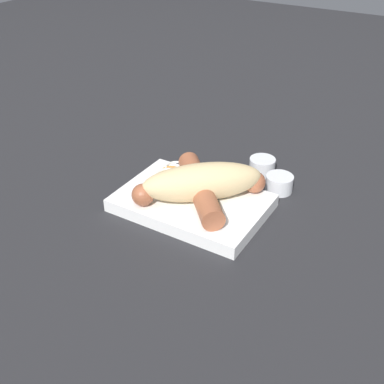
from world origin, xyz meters
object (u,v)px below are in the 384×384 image
sausage (200,188)px  food_tray (192,203)px  condiment_cup_near (279,184)px  bread_roll (202,182)px  condiment_cup_far (262,167)px

sausage → food_tray: bearing=-153.7°
food_tray → condiment_cup_near: size_ratio=5.00×
bread_roll → condiment_cup_near: (0.08, 0.11, -0.04)m
bread_roll → sausage: (-0.00, -0.00, -0.01)m
food_tray → bread_roll: 0.04m
condiment_cup_near → condiment_cup_far: (-0.05, 0.04, 0.00)m
food_tray → condiment_cup_far: bearing=73.0°
bread_roll → condiment_cup_near: size_ratio=3.96×
bread_roll → condiment_cup_far: (0.03, 0.15, -0.04)m
bread_roll → condiment_cup_near: bread_roll is taller
condiment_cup_near → condiment_cup_far: same height
sausage → condiment_cup_near: 0.14m
sausage → bread_roll: bearing=38.8°
food_tray → condiment_cup_far: (0.05, 0.16, 0.00)m
bread_roll → sausage: bearing=-141.2°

